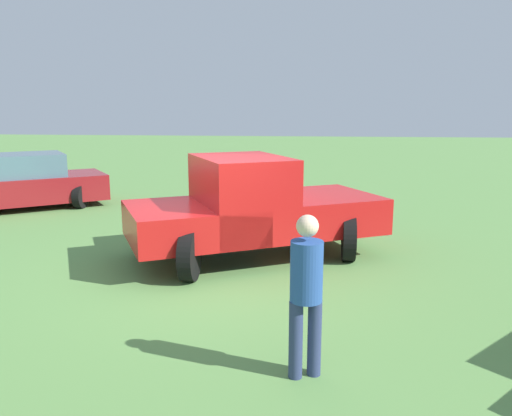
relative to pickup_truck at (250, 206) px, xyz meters
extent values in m
plane|color=#5B8C47|center=(0.79, -0.53, -0.95)|extent=(80.00, 80.00, 0.00)
cylinder|color=black|center=(-1.45, 0.99, -0.54)|extent=(0.82, 0.22, 0.82)
cylinder|color=black|center=(0.01, 1.75, -0.54)|extent=(0.82, 0.22, 0.82)
cylinder|color=black|center=(-0.11, -1.55, -0.54)|extent=(0.82, 0.22, 0.82)
cylinder|color=black|center=(1.34, -0.78, -0.54)|extent=(0.82, 0.22, 0.82)
cube|color=red|center=(-0.68, 1.29, -0.20)|extent=(2.56, 2.49, 0.64)
cube|color=red|center=(0.07, -0.14, 0.18)|extent=(2.39, 2.18, 1.40)
cube|color=slate|center=(0.07, -0.14, 0.62)|extent=(2.15, 1.91, 0.48)
cube|color=red|center=(0.49, -0.93, -0.22)|extent=(2.72, 2.81, 0.60)
cube|color=silver|center=(-1.07, 2.03, -0.46)|extent=(1.71, 0.98, 0.16)
cylinder|color=black|center=(-3.97, -5.10, -0.63)|extent=(0.64, 0.20, 0.64)
cylinder|color=black|center=(-5.22, -6.01, -0.63)|extent=(0.64, 0.20, 0.64)
cube|color=maroon|center=(-3.71, -6.77, -0.43)|extent=(4.13, 4.73, 0.68)
cube|color=slate|center=(-3.85, -6.58, 0.21)|extent=(2.46, 2.55, 0.60)
cylinder|color=navy|center=(4.07, 0.96, -0.55)|extent=(0.14, 0.14, 0.81)
cylinder|color=navy|center=(3.99, 1.15, -0.55)|extent=(0.14, 0.14, 0.81)
cylinder|color=#284C93|center=(4.03, 1.06, 0.16)|extent=(0.42, 0.42, 0.60)
sphere|color=beige|center=(4.03, 1.06, 0.61)|extent=(0.22, 0.22, 0.22)
camera|label=1|loc=(8.71, 1.09, 1.72)|focal=35.28mm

